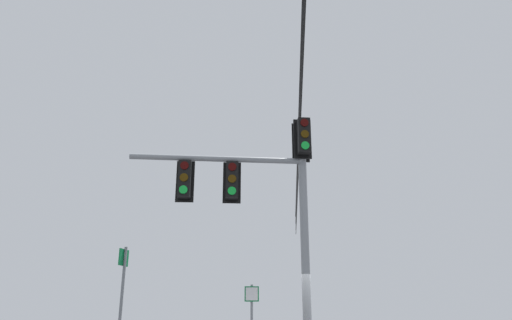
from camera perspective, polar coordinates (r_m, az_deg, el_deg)
name	(u,v)px	position (r m, az deg, el deg)	size (l,w,h in m)	color
signal_mast_assembly	(267,189)	(11.98, 1.26, -3.42)	(2.95, 3.87, 6.33)	gray
route_sign_primary	(252,319)	(13.96, -0.50, -17.96)	(0.29, 0.31, 2.47)	slate
route_sign_secondary	(121,301)	(11.92, -15.36, -15.50)	(0.22, 0.33, 3.11)	slate
overhead_wire_span	(300,122)	(14.04, 5.06, 4.42)	(19.14, 18.71, 1.51)	black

